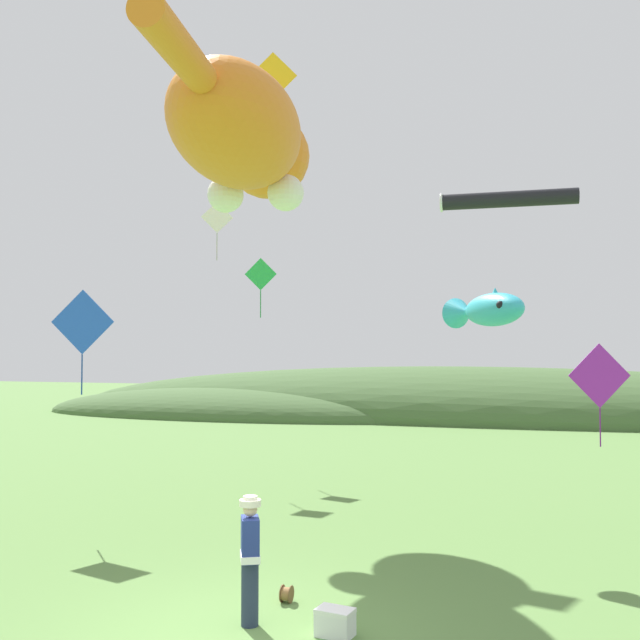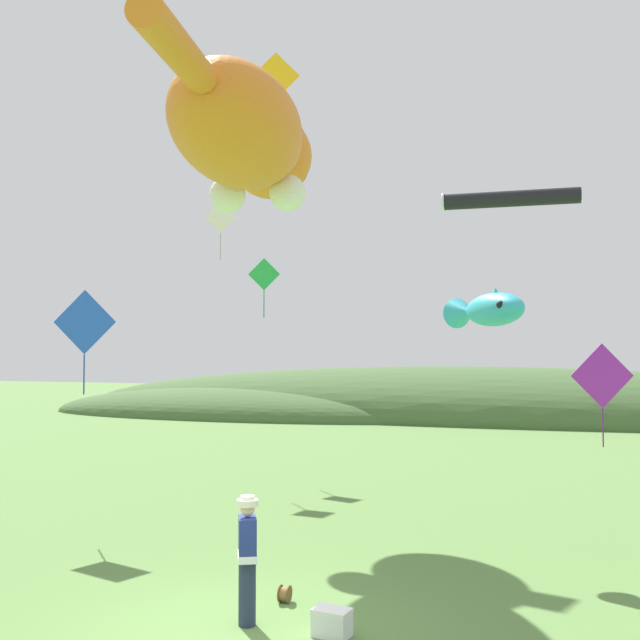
% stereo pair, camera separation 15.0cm
% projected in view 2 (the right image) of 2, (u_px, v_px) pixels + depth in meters
% --- Properties ---
extents(ground_plane, '(120.00, 120.00, 0.00)m').
position_uv_depth(ground_plane, '(231.00, 636.00, 9.46)').
color(ground_plane, '#5B8442').
extents(distant_hill_ridge, '(49.41, 13.44, 5.60)m').
position_uv_depth(distant_hill_ridge, '(434.00, 416.00, 40.29)').
color(distant_hill_ridge, '#426033').
rests_on(distant_hill_ridge, ground).
extents(festival_attendant, '(0.42, 0.49, 1.77)m').
position_uv_depth(festival_attendant, '(247.00, 555.00, 9.88)').
color(festival_attendant, '#232D47').
rests_on(festival_attendant, ground).
extents(kite_spool, '(0.15, 0.26, 0.26)m').
position_uv_depth(kite_spool, '(285.00, 594.00, 10.73)').
color(kite_spool, olive).
rests_on(kite_spool, ground).
extents(picnic_cooler, '(0.54, 0.40, 0.36)m').
position_uv_depth(picnic_cooler, '(332.00, 622.00, 9.47)').
color(picnic_cooler, white).
rests_on(picnic_cooler, ground).
extents(kite_giant_cat, '(3.64, 9.99, 3.05)m').
position_uv_depth(kite_giant_cat, '(246.00, 138.00, 16.97)').
color(kite_giant_cat, orange).
extents(kite_fish_windsock, '(1.87, 2.33, 0.73)m').
position_uv_depth(kite_fish_windsock, '(487.00, 310.00, 13.63)').
color(kite_fish_windsock, '#33B2CC').
extents(kite_tube_streamer, '(3.03, 0.49, 0.44)m').
position_uv_depth(kite_tube_streamer, '(508.00, 199.00, 16.01)').
color(kite_tube_streamer, black).
extents(kite_diamond_white, '(0.92, 0.51, 1.94)m').
position_uv_depth(kite_diamond_white, '(221.00, 218.00, 23.37)').
color(kite_diamond_white, white).
extents(kite_diamond_green, '(1.05, 0.22, 1.96)m').
position_uv_depth(kite_diamond_green, '(264.00, 275.00, 23.35)').
color(kite_diamond_green, green).
extents(kite_diamond_violet, '(1.42, 0.56, 2.41)m').
position_uv_depth(kite_diamond_violet, '(602.00, 376.00, 16.57)').
color(kite_diamond_violet, purple).
extents(kite_diamond_blue, '(1.42, 0.32, 2.35)m').
position_uv_depth(kite_diamond_blue, '(85.00, 323.00, 15.98)').
color(kite_diamond_blue, blue).
extents(kite_diamond_gold, '(1.39, 0.37, 2.33)m').
position_uv_depth(kite_diamond_gold, '(276.00, 77.00, 20.96)').
color(kite_diamond_gold, yellow).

